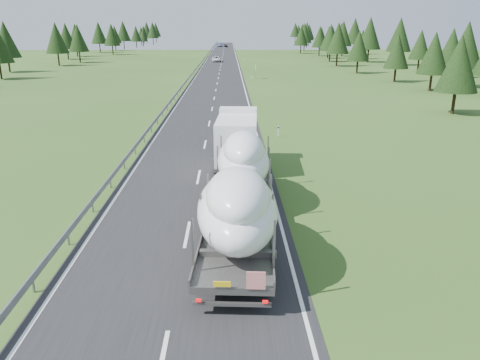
{
  "coord_description": "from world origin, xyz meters",
  "views": [
    {
      "loc": [
        2.05,
        -11.49,
        9.45
      ],
      "look_at": [
        2.57,
        10.76,
        2.15
      ],
      "focal_mm": 35.0,
      "sensor_mm": 36.0,
      "label": 1
    }
  ],
  "objects_px": {
    "highway_sign": "(256,69)",
    "boat_truck": "(240,171)",
    "distant_car_blue": "(220,45)",
    "distant_van": "(216,59)",
    "distant_car_dark": "(226,46)"
  },
  "relations": [
    {
      "from": "highway_sign",
      "to": "boat_truck",
      "type": "relative_size",
      "value": 0.12
    },
    {
      "from": "highway_sign",
      "to": "distant_car_blue",
      "type": "xyz_separation_m",
      "value": [
        -9.36,
        153.66,
        -1.01
      ]
    },
    {
      "from": "distant_van",
      "to": "boat_truck",
      "type": "bearing_deg",
      "value": -89.07
    },
    {
      "from": "distant_van",
      "to": "distant_car_blue",
      "type": "height_order",
      "value": "distant_car_blue"
    },
    {
      "from": "highway_sign",
      "to": "distant_car_dark",
      "type": "bearing_deg",
      "value": 92.51
    },
    {
      "from": "highway_sign",
      "to": "distant_car_blue",
      "type": "relative_size",
      "value": 0.54
    },
    {
      "from": "distant_car_dark",
      "to": "distant_car_blue",
      "type": "height_order",
      "value": "distant_car_blue"
    },
    {
      "from": "boat_truck",
      "to": "distant_car_dark",
      "type": "bearing_deg",
      "value": 90.5
    },
    {
      "from": "highway_sign",
      "to": "distant_van",
      "type": "xyz_separation_m",
      "value": [
        -8.63,
        46.06,
        -1.04
      ]
    },
    {
      "from": "boat_truck",
      "to": "distant_van",
      "type": "xyz_separation_m",
      "value": [
        -4.0,
        114.27,
        -1.56
      ]
    },
    {
      "from": "distant_car_dark",
      "to": "distant_car_blue",
      "type": "bearing_deg",
      "value": 118.23
    },
    {
      "from": "highway_sign",
      "to": "distant_car_dark",
      "type": "relative_size",
      "value": 0.61
    },
    {
      "from": "highway_sign",
      "to": "boat_truck",
      "type": "xyz_separation_m",
      "value": [
        -4.63,
        -68.21,
        0.52
      ]
    },
    {
      "from": "distant_car_dark",
      "to": "highway_sign",
      "type": "bearing_deg",
      "value": -93.11
    },
    {
      "from": "distant_car_dark",
      "to": "distant_car_blue",
      "type": "relative_size",
      "value": 0.89
    }
  ]
}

